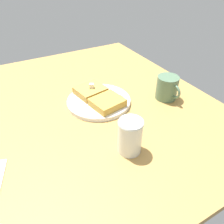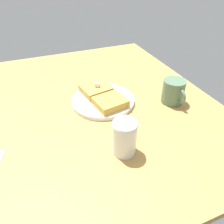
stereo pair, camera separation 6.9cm
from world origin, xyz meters
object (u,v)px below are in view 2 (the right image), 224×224
plate (103,100)px  syrup_jar (124,139)px  fork (115,90)px  coffee_mug (173,92)px

plate → syrup_jar: bearing=-6.9°
plate → fork: bearing=121.7°
syrup_jar → coffee_mug: size_ratio=0.96×
syrup_jar → plate: bearing=173.1°
syrup_jar → fork: bearing=162.3°
plate → syrup_jar: (25.58, -3.08, 3.81)cm
fork → syrup_jar: size_ratio=1.52×
syrup_jar → coffee_mug: bearing=121.0°
fork → syrup_jar: 31.11cm
fork → syrup_jar: syrup_jar is taller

